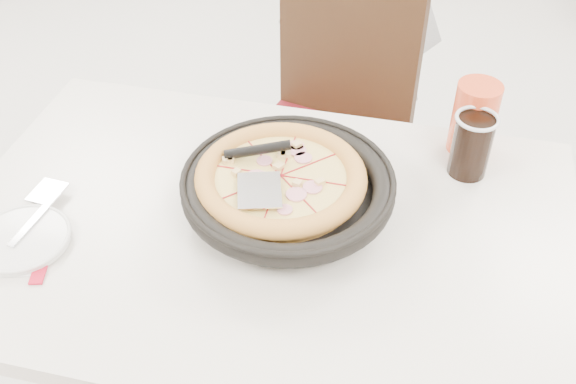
% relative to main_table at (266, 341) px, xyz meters
% --- Properties ---
extents(floor, '(7.00, 7.00, 0.00)m').
position_rel_main_table_xyz_m(floor, '(-0.18, 0.28, -0.38)').
color(floor, '#AFAFAA').
rests_on(floor, ground).
extents(main_table, '(1.29, 0.94, 0.75)m').
position_rel_main_table_xyz_m(main_table, '(0.00, 0.00, 0.00)').
color(main_table, beige).
rests_on(main_table, floor).
extents(chair_far, '(0.51, 0.51, 0.95)m').
position_rel_main_table_xyz_m(chair_far, '(-0.00, 0.62, 0.10)').
color(chair_far, black).
rests_on(chair_far, floor).
extents(trivet, '(0.15, 0.15, 0.04)m').
position_rel_main_table_xyz_m(trivet, '(0.01, 0.01, 0.39)').
color(trivet, black).
rests_on(trivet, main_table).
extents(pizza_pan, '(0.38, 0.38, 0.01)m').
position_rel_main_table_xyz_m(pizza_pan, '(0.04, 0.05, 0.42)').
color(pizza_pan, black).
rests_on(pizza_pan, trivet).
extents(pizza, '(0.33, 0.33, 0.02)m').
position_rel_main_table_xyz_m(pizza, '(0.03, 0.05, 0.44)').
color(pizza, '#B37B33').
rests_on(pizza, pizza_pan).
extents(pizza_server, '(0.11, 0.12, 0.00)m').
position_rel_main_table_xyz_m(pizza_server, '(0.00, -0.01, 0.47)').
color(pizza_server, silver).
rests_on(pizza_server, pizza).
extents(napkin, '(0.18, 0.18, 0.00)m').
position_rel_main_table_xyz_m(napkin, '(-0.44, -0.17, 0.38)').
color(napkin, silver).
rests_on(napkin, main_table).
extents(side_plate, '(0.20, 0.20, 0.01)m').
position_rel_main_table_xyz_m(side_plate, '(-0.42, -0.15, 0.38)').
color(side_plate, silver).
rests_on(side_plate, napkin).
extents(fork, '(0.03, 0.16, 0.00)m').
position_rel_main_table_xyz_m(fork, '(-0.42, -0.11, 0.39)').
color(fork, silver).
rests_on(fork, side_plate).
extents(cola_glass, '(0.09, 0.09, 0.13)m').
position_rel_main_table_xyz_m(cola_glass, '(0.38, 0.25, 0.44)').
color(cola_glass, black).
rests_on(cola_glass, main_table).
extents(red_cup, '(0.10, 0.10, 0.16)m').
position_rel_main_table_xyz_m(red_cup, '(0.38, 0.33, 0.45)').
color(red_cup, '#D14321').
rests_on(red_cup, main_table).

